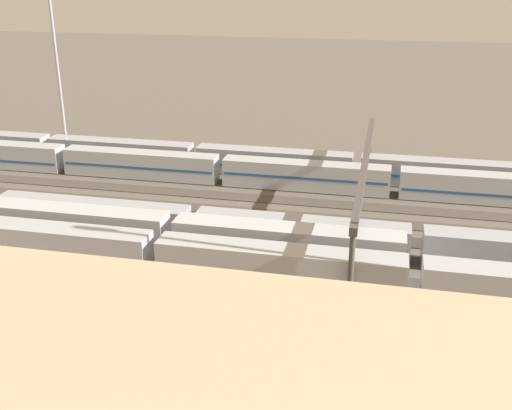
# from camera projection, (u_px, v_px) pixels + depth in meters

# --- Properties ---
(ground_plane) EXTENTS (400.00, 400.00, 0.00)m
(ground_plane) POSITION_uv_depth(u_px,v_px,m) (281.00, 223.00, 73.68)
(ground_plane) COLOR #60594F
(track_bed_0) EXTENTS (140.00, 2.80, 0.12)m
(track_bed_0) POSITION_uv_depth(u_px,v_px,m) (302.00, 177.00, 89.57)
(track_bed_0) COLOR #3D3833
(track_bed_0) RESTS_ON ground_plane
(track_bed_1) EXTENTS (140.00, 2.80, 0.12)m
(track_bed_1) POSITION_uv_depth(u_px,v_px,m) (297.00, 188.00, 85.02)
(track_bed_1) COLOR #3D3833
(track_bed_1) RESTS_ON ground_plane
(track_bed_2) EXTENTS (140.00, 2.80, 0.12)m
(track_bed_2) POSITION_uv_depth(u_px,v_px,m) (291.00, 201.00, 80.48)
(track_bed_2) COLOR #4C443D
(track_bed_2) RESTS_ON ground_plane
(track_bed_3) EXTENTS (140.00, 2.80, 0.12)m
(track_bed_3) POSITION_uv_depth(u_px,v_px,m) (285.00, 215.00, 75.93)
(track_bed_3) COLOR #4C443D
(track_bed_3) RESTS_ON ground_plane
(track_bed_4) EXTENTS (140.00, 2.80, 0.12)m
(track_bed_4) POSITION_uv_depth(u_px,v_px,m) (278.00, 231.00, 71.39)
(track_bed_4) COLOR #3D3833
(track_bed_4) RESTS_ON ground_plane
(track_bed_5) EXTENTS (140.00, 2.80, 0.12)m
(track_bed_5) POSITION_uv_depth(u_px,v_px,m) (269.00, 249.00, 66.84)
(track_bed_5) COLOR #3D3833
(track_bed_5) RESTS_ON ground_plane
(track_bed_6) EXTENTS (140.00, 2.80, 0.12)m
(track_bed_6) POSITION_uv_depth(u_px,v_px,m) (260.00, 270.00, 62.29)
(track_bed_6) COLOR #3D3833
(track_bed_6) RESTS_ON ground_plane
(track_bed_7) EXTENTS (140.00, 2.80, 0.12)m
(track_bed_7) POSITION_uv_depth(u_px,v_px,m) (249.00, 294.00, 57.75)
(track_bed_7) COLOR #3D3833
(track_bed_7) RESTS_ON ground_plane
(train_on_track_0) EXTENTS (114.80, 3.06, 4.40)m
(train_on_track_0) POSITION_uv_depth(u_px,v_px,m) (259.00, 161.00, 90.12)
(train_on_track_0) COLOR maroon
(train_on_track_0) RESTS_ON ground_plane
(train_on_track_6) EXTENTS (47.20, 3.06, 5.00)m
(train_on_track_6) POSITION_uv_depth(u_px,v_px,m) (172.00, 239.00, 63.22)
(train_on_track_6) COLOR silver
(train_on_track_6) RESTS_ON ground_plane
(train_on_track_1) EXTENTS (114.80, 3.06, 4.40)m
(train_on_track_1) POSITION_uv_depth(u_px,v_px,m) (290.00, 174.00, 84.50)
(train_on_track_1) COLOR #1E6B9E
(train_on_track_1) RESTS_ON ground_plane
(train_on_track_5) EXTENTS (95.60, 3.06, 3.80)m
(train_on_track_5) POSITION_uv_depth(u_px,v_px,m) (416.00, 246.00, 63.06)
(train_on_track_5) COLOR #A8AAB2
(train_on_track_5) RESTS_ON ground_plane
(train_on_track_7) EXTENTS (95.60, 3.06, 5.00)m
(train_on_track_7) POSITION_uv_depth(u_px,v_px,m) (155.00, 260.00, 58.66)
(train_on_track_7) COLOR #B7BABF
(train_on_track_7) RESTS_ON ground_plane
(light_mast_0) EXTENTS (2.80, 0.70, 32.56)m
(light_mast_0) POSITION_uv_depth(u_px,v_px,m) (53.00, 28.00, 91.72)
(light_mast_0) COLOR #9EA0A5
(light_mast_0) RESTS_ON ground_plane
(signal_gantry) EXTENTS (0.70, 40.00, 8.80)m
(signal_gantry) POSITION_uv_depth(u_px,v_px,m) (365.00, 167.00, 68.97)
(signal_gantry) COLOR #4C4742
(signal_gantry) RESTS_ON ground_plane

